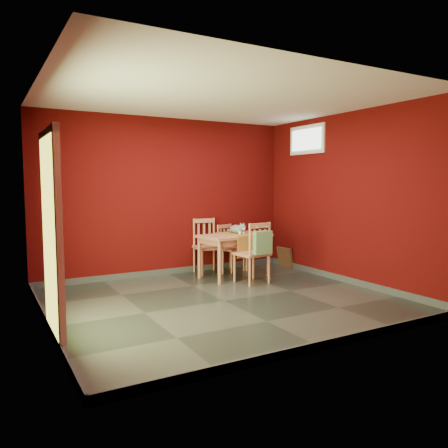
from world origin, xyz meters
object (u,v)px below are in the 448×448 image
chair_far_right (229,247)px  cat (237,228)px  chair_near (254,252)px  dining_table (234,240)px  picture_frame (285,257)px  tote_bag (263,242)px  chair_far_left (207,245)px

chair_far_right → cat: size_ratio=2.00×
chair_near → cat: chair_near is taller
dining_table → picture_frame: 1.41m
picture_frame → tote_bag: bearing=-139.5°
cat → chair_near: bearing=-105.4°
tote_bag → picture_frame: tote_bag is taller
chair_near → picture_frame: chair_near is taller
chair_far_left → chair_near: size_ratio=0.98×
tote_bag → cat: 0.87m
chair_near → tote_bag: chair_near is taller
tote_bag → cat: cat is taller
chair_far_right → picture_frame: 1.13m
chair_far_left → chair_far_right: chair_far_left is taller
dining_table → chair_far_right: chair_far_right is taller
chair_far_right → tote_bag: (-0.17, -1.32, 0.25)m
chair_far_right → chair_near: bearing=-99.8°
chair_near → chair_far_left: bearing=103.5°
chair_far_left → chair_far_right: 0.46m
tote_bag → chair_near: bearing=94.0°
tote_bag → dining_table: bearing=93.6°
cat → dining_table: bearing=-149.6°
chair_far_right → cat: bearing=-104.6°
chair_far_left → chair_near: (0.26, -1.10, 0.01)m
dining_table → tote_bag: bearing=-86.4°
picture_frame → chair_far_right: bearing=167.1°
dining_table → cat: bearing=39.5°
chair_far_right → cat: 0.63m
dining_table → picture_frame: size_ratio=3.28×
dining_table → chair_far_right: bearing=68.0°
dining_table → chair_far_left: bearing=112.5°
dining_table → picture_frame: (1.30, 0.30, -0.45)m
chair_far_right → chair_near: 1.11m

